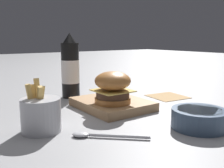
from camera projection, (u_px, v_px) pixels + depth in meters
ground_plane at (108, 110)px, 0.79m from camera, size 6.00×6.00×0.00m
serving_board at (112, 104)px, 0.81m from camera, size 0.22×0.18×0.03m
burger at (112, 87)px, 0.76m from camera, size 0.11×0.11×0.09m
ketchup_bottle at (70, 69)px, 0.94m from camera, size 0.07×0.07×0.23m
fries_basket at (41, 114)px, 0.60m from camera, size 0.09×0.09×0.12m
side_bowl at (199, 118)px, 0.63m from camera, size 0.13×0.13×0.05m
spoon at (96, 135)px, 0.57m from camera, size 0.13×0.14×0.01m
ketchup_puddle at (36, 104)px, 0.85m from camera, size 0.05×0.05×0.00m
parchment_square at (168, 96)px, 0.97m from camera, size 0.14×0.14×0.00m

